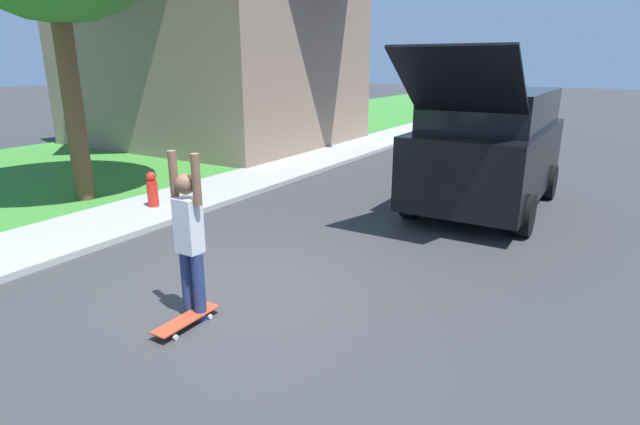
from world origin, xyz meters
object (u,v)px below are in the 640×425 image
object	(u,v)px
suv_parked	(489,146)
skateboard	(186,320)
car_down_street	(501,108)
fire_hydrant	(152,190)
skateboarder	(189,237)

from	to	relation	value
suv_parked	skateboard	world-z (taller)	suv_parked
skateboard	suv_parked	bearing A→B (deg)	76.20
suv_parked	car_down_street	bearing A→B (deg)	101.10
car_down_street	skateboard	world-z (taller)	car_down_street
fire_hydrant	skateboard	bearing A→B (deg)	-37.01
suv_parked	fire_hydrant	bearing A→B (deg)	-146.16
skateboarder	fire_hydrant	xyz separation A→B (m)	(-3.65, 2.60, -0.53)
suv_parked	fire_hydrant	size ratio (longest dim) A/B	7.81
skateboarder	fire_hydrant	distance (m)	4.51
suv_parked	skateboarder	distance (m)	6.35
suv_parked	car_down_street	world-z (taller)	suv_parked
car_down_street	fire_hydrant	xyz separation A→B (m)	(-2.19, -19.23, -0.20)
suv_parked	skateboard	size ratio (longest dim) A/B	6.39
car_down_street	skateboarder	xyz separation A→B (m)	(1.46, -21.83, 0.33)
car_down_street	fire_hydrant	bearing A→B (deg)	-96.51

